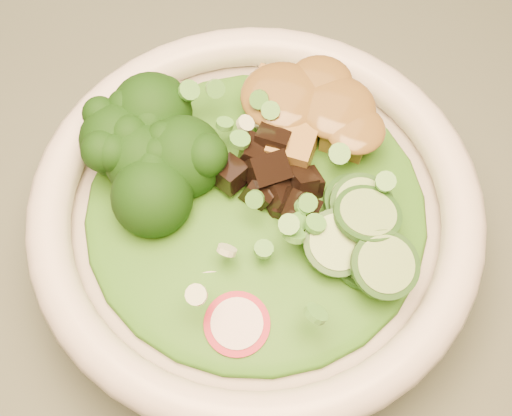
% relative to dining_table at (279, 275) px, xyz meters
% --- Properties ---
extents(dining_table, '(1.20, 0.80, 0.75)m').
position_rel_dining_table_xyz_m(dining_table, '(0.00, 0.00, 0.00)').
color(dining_table, black).
rests_on(dining_table, ground).
extents(salad_bowl, '(0.31, 0.31, 0.08)m').
position_rel_dining_table_xyz_m(salad_bowl, '(-0.01, -0.03, 0.16)').
color(salad_bowl, silver).
rests_on(salad_bowl, dining_table).
extents(lettuce_bed, '(0.23, 0.23, 0.03)m').
position_rel_dining_table_xyz_m(lettuce_bed, '(-0.01, -0.03, 0.18)').
color(lettuce_bed, '#256615').
rests_on(lettuce_bed, salad_bowl).
extents(broccoli_florets, '(0.11, 0.10, 0.05)m').
position_rel_dining_table_xyz_m(broccoli_florets, '(-0.08, -0.03, 0.20)').
color(broccoli_florets, black).
rests_on(broccoli_florets, salad_bowl).
extents(radish_slices, '(0.13, 0.08, 0.02)m').
position_rel_dining_table_xyz_m(radish_slices, '(-0.01, -0.11, 0.19)').
color(radish_slices, maroon).
rests_on(radish_slices, salad_bowl).
extents(cucumber_slices, '(0.10, 0.10, 0.04)m').
position_rel_dining_table_xyz_m(cucumber_slices, '(0.07, -0.04, 0.20)').
color(cucumber_slices, '#92CB71').
rests_on(cucumber_slices, salad_bowl).
extents(mushroom_heap, '(0.10, 0.10, 0.05)m').
position_rel_dining_table_xyz_m(mushroom_heap, '(-0.01, -0.02, 0.20)').
color(mushroom_heap, black).
rests_on(mushroom_heap, salad_bowl).
extents(tofu_cubes, '(0.12, 0.09, 0.04)m').
position_rel_dining_table_xyz_m(tofu_cubes, '(-0.00, 0.04, 0.20)').
color(tofu_cubes, olive).
rests_on(tofu_cubes, salad_bowl).
extents(peanut_sauce, '(0.08, 0.06, 0.02)m').
position_rel_dining_table_xyz_m(peanut_sauce, '(-0.00, 0.04, 0.21)').
color(peanut_sauce, brown).
rests_on(peanut_sauce, tofu_cubes).
extents(scallion_garnish, '(0.22, 0.22, 0.03)m').
position_rel_dining_table_xyz_m(scallion_garnish, '(-0.01, -0.03, 0.21)').
color(scallion_garnish, '#499936').
rests_on(scallion_garnish, salad_bowl).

